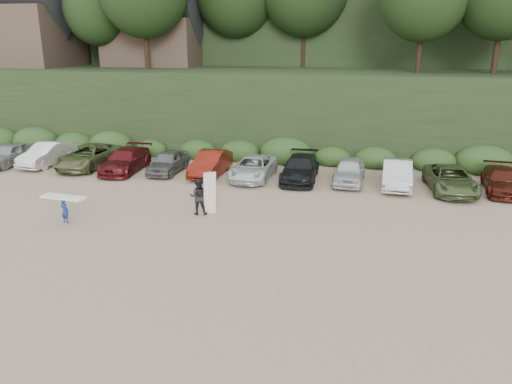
# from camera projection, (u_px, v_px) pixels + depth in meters

# --- Properties ---
(ground) EXTENTS (120.00, 120.00, 0.00)m
(ground) POSITION_uv_depth(u_px,v_px,m) (203.00, 237.00, 21.98)
(ground) COLOR tan
(ground) RESTS_ON ground
(hillside_backdrop) EXTENTS (90.00, 41.50, 28.00)m
(hillside_backdrop) POSITION_uv_depth(u_px,v_px,m) (304.00, 10.00, 52.25)
(hillside_backdrop) COLOR black
(hillside_backdrop) RESTS_ON ground
(parked_cars) EXTENTS (36.77, 6.12, 1.55)m
(parked_cars) POSITION_uv_depth(u_px,v_px,m) (246.00, 166.00, 31.19)
(parked_cars) COLOR #9A9A9E
(parked_cars) RESTS_ON ground
(child_surfer) EXTENTS (2.23, 0.81, 1.31)m
(child_surfer) POSITION_uv_depth(u_px,v_px,m) (64.00, 205.00, 23.47)
(child_surfer) COLOR navy
(child_surfer) RESTS_ON ground
(adult_surfer) EXTENTS (1.40, 0.89, 2.17)m
(adult_surfer) POSITION_uv_depth(u_px,v_px,m) (199.00, 196.00, 24.62)
(adult_surfer) COLOR black
(adult_surfer) RESTS_ON ground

